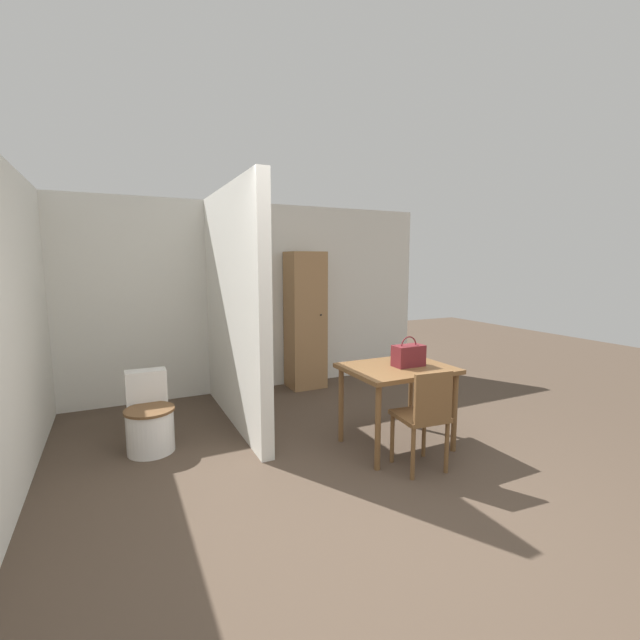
# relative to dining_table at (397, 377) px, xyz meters

# --- Properties ---
(ground_plane) EXTENTS (16.00, 16.00, 0.00)m
(ground_plane) POSITION_rel_dining_table_xyz_m (-0.79, -0.97, -0.67)
(ground_plane) COLOR #4C3D30
(wall_back) EXTENTS (5.44, 0.12, 2.50)m
(wall_back) POSITION_rel_dining_table_xyz_m (-0.79, 2.45, 0.58)
(wall_back) COLOR silver
(wall_back) RESTS_ON ground_plane
(wall_left) EXTENTS (0.12, 4.36, 2.50)m
(wall_left) POSITION_rel_dining_table_xyz_m (-3.06, 0.71, 0.58)
(wall_left) COLOR silver
(wall_left) RESTS_ON ground_plane
(partition_wall) EXTENTS (0.12, 2.17, 2.50)m
(partition_wall) POSITION_rel_dining_table_xyz_m (-1.19, 1.30, 0.58)
(partition_wall) COLOR silver
(partition_wall) RESTS_ON ground_plane
(dining_table) EXTENTS (0.95, 0.76, 0.77)m
(dining_table) POSITION_rel_dining_table_xyz_m (0.00, 0.00, 0.00)
(dining_table) COLOR brown
(dining_table) RESTS_ON ground_plane
(wooden_chair) EXTENTS (0.42, 0.42, 0.87)m
(wooden_chair) POSITION_rel_dining_table_xyz_m (-0.09, -0.50, -0.19)
(wooden_chair) COLOR brown
(wooden_chair) RESTS_ON ground_plane
(toilet) EXTENTS (0.44, 0.59, 0.70)m
(toilet) POSITION_rel_dining_table_xyz_m (-2.10, 0.94, -0.39)
(toilet) COLOR white
(toilet) RESTS_ON ground_plane
(handbag) EXTENTS (0.29, 0.16, 0.28)m
(handbag) POSITION_rel_dining_table_xyz_m (0.10, -0.03, 0.20)
(handbag) COLOR maroon
(handbag) RESTS_ON dining_table
(wooden_cabinet) EXTENTS (0.49, 0.44, 1.87)m
(wooden_cabinet) POSITION_rel_dining_table_xyz_m (0.02, 2.16, 0.26)
(wooden_cabinet) COLOR #997047
(wooden_cabinet) RESTS_ON ground_plane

